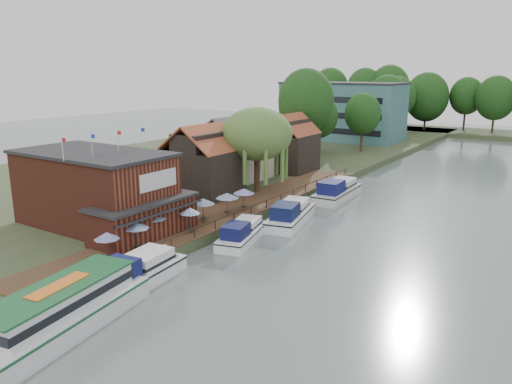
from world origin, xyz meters
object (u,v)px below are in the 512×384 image
Objects in this scene: willow at (257,150)px; cruiser_0 at (134,270)px; hotel_block at (342,111)px; umbrella_6 at (244,199)px; umbrella_2 at (154,226)px; swan at (62,312)px; cruiser_2 at (291,212)px; cottage_a at (202,160)px; umbrella_4 at (203,210)px; cottage_b at (232,148)px; cottage_c at (289,142)px; tour_boat at (52,313)px; cruiser_3 at (337,188)px; umbrella_5 at (227,204)px; umbrella_3 at (190,220)px; umbrella_1 at (136,236)px; cruiser_1 at (242,230)px; umbrella_0 at (108,247)px; pub at (109,191)px.

willow is 0.98× the size of cruiser_0.
willow is at bearing 97.48° from cruiser_0.
umbrella_6 is at bearing -75.64° from hotel_block.
willow is at bearing 96.72° from umbrella_2.
swan is (17.50, -83.37, -6.93)m from hotel_block.
cottage_a is at bearing 161.23° from cruiser_2.
hotel_block is 66.44m from umbrella_4.
umbrella_6 is (11.12, -13.03, -2.96)m from cottage_b.
tour_boat is at bearing -76.66° from cottage_c.
swan is at bearing -108.21° from cruiser_2.
cottage_c is 14.74m from cruiser_3.
willow is 14.52m from umbrella_4.
swan is at bearing -83.00° from umbrella_5.
cruiser_3 is (11.67, -8.11, -3.92)m from cottage_c.
swan is (-2.40, -26.05, -1.06)m from cruiser_2.
cruiser_0 is at bearing -95.85° from cruiser_3.
tour_boat is at bearing -76.70° from umbrella_3.
willow is at bearing 97.55° from umbrella_1.
umbrella_2 is 8.19m from cruiser_1.
umbrella_5 is at bearing 97.00° from swan.
cottage_b is at bearing 146.31° from willow.
cruiser_1 is (10.99, -27.87, -4.16)m from cottage_c.
umbrella_0 is at bearing -79.19° from hotel_block.
cottage_a reaches higher than umbrella_2.
umbrella_4 is (0.33, 6.43, 0.00)m from umbrella_2.
pub is 2.35× the size of cottage_c.
hotel_block is 10.69× the size of umbrella_0.
umbrella_1 reaches higher than cruiser_2.
cruiser_0 is (10.11, -40.55, -3.95)m from cottage_c.
pub is 8.42× the size of umbrella_0.
pub is 1.92× the size of cruiser_2.
umbrella_2 is at bearing -92.96° from umbrella_4.
cruiser_1 is (3.88, -5.84, -1.20)m from umbrella_6.
cruiser_1 is at bearing -51.53° from cottage_b.
cruiser_2 is at bearing 19.74° from umbrella_6.
umbrella_2 is 0.23× the size of cruiser_2.
umbrella_0 is at bearing -81.90° from umbrella_2.
umbrella_5 is at bearing -96.52° from umbrella_6.
cottage_b is 40.05m from swan.
umbrella_5 is (0.11, 15.45, 0.00)m from umbrella_0.
umbrella_1 reaches higher than cruiser_0.
willow is (11.50, -51.00, -0.94)m from hotel_block.
umbrella_3 is at bearing 22.08° from pub.
umbrella_6 is 24.54m from swan.
umbrella_5 is 0.23× the size of cruiser_3.
pub is 16.21m from swan.
willow is 4.25× the size of umbrella_5.
umbrella_2 is 15.12m from cruiser_2.
umbrella_3 is 5.40× the size of swan.
cottage_c is (4.00, 9.00, 0.00)m from cottage_b.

